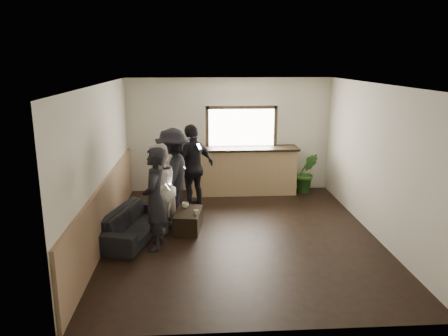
{
  "coord_description": "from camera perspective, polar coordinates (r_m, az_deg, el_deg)",
  "views": [
    {
      "loc": [
        -0.8,
        -7.64,
        3.22
      ],
      "look_at": [
        -0.29,
        0.4,
        1.21
      ],
      "focal_mm": 35.0,
      "sensor_mm": 36.0,
      "label": 1
    }
  ],
  "objects": [
    {
      "name": "person_a",
      "position": [
        7.59,
        -8.99,
        -4.01
      ],
      "size": [
        0.51,
        0.69,
        1.79
      ],
      "rotation": [
        0.0,
        0.0,
        -1.65
      ],
      "color": "black",
      "rests_on": "ground"
    },
    {
      "name": "sofa",
      "position": [
        8.3,
        -11.65,
        -7.08
      ],
      "size": [
        1.22,
        2.01,
        0.55
      ],
      "primitive_type": "imported",
      "rotation": [
        0.0,
        0.0,
        1.3
      ],
      "color": "black",
      "rests_on": "ground"
    },
    {
      "name": "ground",
      "position": [
        8.33,
        2.18,
        -8.76
      ],
      "size": [
        5.0,
        6.0,
        0.01
      ],
      "primitive_type": "cube",
      "color": "black"
    },
    {
      "name": "coffee_table",
      "position": [
        8.54,
        -4.68,
        -6.84
      ],
      "size": [
        0.58,
        0.9,
        0.38
      ],
      "primitive_type": "cube",
      "rotation": [
        0.0,
        0.0,
        -0.14
      ],
      "color": "black",
      "rests_on": "ground"
    },
    {
      "name": "room_shell",
      "position": [
        7.84,
        -3.08,
        1.06
      ],
      "size": [
        5.01,
        6.01,
        2.8
      ],
      "color": "silver",
      "rests_on": "ground"
    },
    {
      "name": "person_b",
      "position": [
        8.29,
        -8.54,
        -2.72
      ],
      "size": [
        0.93,
        1.03,
        1.72
      ],
      "rotation": [
        0.0,
        0.0,
        -1.99
      ],
      "color": "beige",
      "rests_on": "ground"
    },
    {
      "name": "cup_a",
      "position": [
        8.66,
        -5.06,
        -4.86
      ],
      "size": [
        0.17,
        0.17,
        0.11
      ],
      "primitive_type": "imported",
      "rotation": [
        0.0,
        0.0,
        5.06
      ],
      "color": "silver",
      "rests_on": "coffee_table"
    },
    {
      "name": "person_c",
      "position": [
        8.9,
        -6.65,
        -0.88
      ],
      "size": [
        0.93,
        1.34,
        1.9
      ],
      "rotation": [
        0.0,
        0.0,
        -1.76
      ],
      "color": "black",
      "rests_on": "ground"
    },
    {
      "name": "person_d",
      "position": [
        9.48,
        -4.09,
        0.08
      ],
      "size": [
        1.15,
        1.06,
        1.89
      ],
      "rotation": [
        0.0,
        0.0,
        -2.45
      ],
      "color": "black",
      "rests_on": "ground"
    },
    {
      "name": "potted_plant",
      "position": [
        10.98,
        10.71,
        -0.6
      ],
      "size": [
        0.56,
        0.45,
        1.0
      ],
      "primitive_type": "imported",
      "rotation": [
        0.0,
        0.0,
        0.02
      ],
      "color": "#2D6623",
      "rests_on": "ground"
    },
    {
      "name": "bar_counter",
      "position": [
        10.71,
        2.37,
        0.05
      ],
      "size": [
        2.7,
        0.68,
        2.13
      ],
      "color": "tan",
      "rests_on": "ground"
    },
    {
      "name": "cup_b",
      "position": [
        8.29,
        -3.68,
        -5.77
      ],
      "size": [
        0.13,
        0.13,
        0.09
      ],
      "primitive_type": "imported",
      "rotation": [
        0.0,
        0.0,
        1.12
      ],
      "color": "silver",
      "rests_on": "coffee_table"
    }
  ]
}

